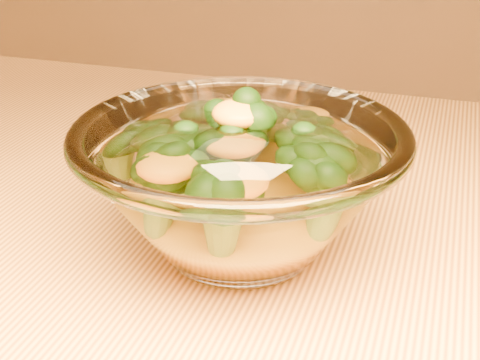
# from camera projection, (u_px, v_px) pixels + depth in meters

# --- Properties ---
(table) EXTENTS (1.20, 0.80, 0.75)m
(table) POSITION_uv_depth(u_px,v_px,m) (204.00, 337.00, 0.57)
(table) COLOR gold
(table) RESTS_ON ground
(glass_bowl) EXTENTS (0.24, 0.24, 0.11)m
(glass_bowl) POSITION_uv_depth(u_px,v_px,m) (240.00, 186.00, 0.48)
(glass_bowl) COLOR white
(glass_bowl) RESTS_ON table
(cheese_sauce) EXTENTS (0.12, 0.12, 0.03)m
(cheese_sauce) POSITION_uv_depth(u_px,v_px,m) (240.00, 214.00, 0.49)
(cheese_sauce) COLOR #F5A514
(cheese_sauce) RESTS_ON glass_bowl
(broccoli_heap) EXTENTS (0.16, 0.17, 0.08)m
(broccoli_heap) POSITION_uv_depth(u_px,v_px,m) (237.00, 160.00, 0.48)
(broccoli_heap) COLOR black
(broccoli_heap) RESTS_ON cheese_sauce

